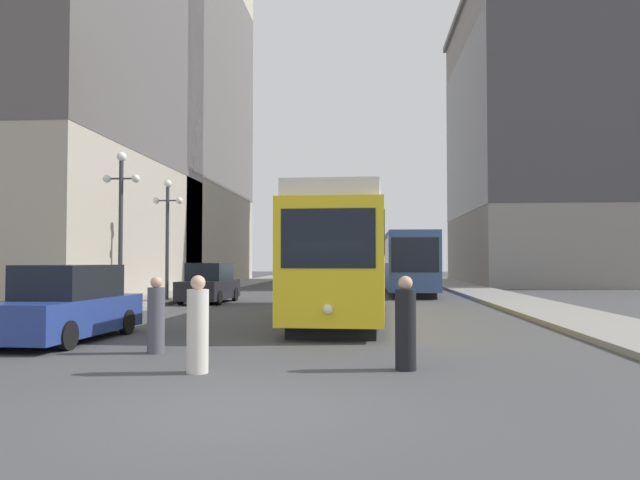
# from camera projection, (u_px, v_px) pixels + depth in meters

# --- Properties ---
(ground_plane) EXTENTS (200.00, 200.00, 0.00)m
(ground_plane) POSITION_uv_depth(u_px,v_px,m) (240.00, 411.00, 7.70)
(ground_plane) COLOR #424244
(sidewalk_left) EXTENTS (3.06, 120.00, 0.15)m
(sidewalk_left) POSITION_uv_depth(u_px,v_px,m) (241.00, 284.00, 48.19)
(sidewalk_left) COLOR gray
(sidewalk_left) RESTS_ON ground
(sidewalk_right) EXTENTS (3.06, 120.00, 0.15)m
(sidewalk_right) POSITION_uv_depth(u_px,v_px,m) (453.00, 284.00, 46.92)
(sidewalk_right) COLOR gray
(sidewalk_right) RESTS_ON ground
(streetcar) EXTENTS (3.05, 14.14, 3.89)m
(streetcar) POSITION_uv_depth(u_px,v_px,m) (347.00, 256.00, 20.88)
(streetcar) COLOR black
(streetcar) RESTS_ON ground
(transit_bus) EXTENTS (2.64, 11.77, 3.45)m
(transit_bus) POSITION_uv_depth(u_px,v_px,m) (407.00, 260.00, 35.11)
(transit_bus) COLOR black
(transit_bus) RESTS_ON ground
(parked_car_left_near) EXTENTS (2.04, 4.41, 1.82)m
(parked_car_left_near) POSITION_uv_depth(u_px,v_px,m) (209.00, 284.00, 27.58)
(parked_car_left_near) COLOR black
(parked_car_left_near) RESTS_ON ground
(parked_car_left_mid) EXTENTS (2.06, 4.72, 1.82)m
(parked_car_left_mid) POSITION_uv_depth(u_px,v_px,m) (67.00, 306.00, 14.47)
(parked_car_left_mid) COLOR black
(parked_car_left_mid) RESTS_ON ground
(pedestrian_crossing_near) EXTENTS (0.37, 0.37, 1.65)m
(pedestrian_crossing_near) POSITION_uv_depth(u_px,v_px,m) (406.00, 326.00, 10.59)
(pedestrian_crossing_near) COLOR black
(pedestrian_crossing_near) RESTS_ON ground
(pedestrian_crossing_far) EXTENTS (0.37, 0.37, 1.67)m
(pedestrian_crossing_far) POSITION_uv_depth(u_px,v_px,m) (198.00, 327.00, 10.32)
(pedestrian_crossing_far) COLOR beige
(pedestrian_crossing_far) RESTS_ON ground
(pedestrian_on_sidewalk) EXTENTS (0.36, 0.36, 1.59)m
(pedestrian_on_sidewalk) POSITION_uv_depth(u_px,v_px,m) (156.00, 317.00, 12.52)
(pedestrian_on_sidewalk) COLOR #4C4C56
(pedestrian_on_sidewalk) RESTS_ON ground
(lamp_post_left_near) EXTENTS (1.41, 0.36, 5.82)m
(lamp_post_left_near) POSITION_uv_depth(u_px,v_px,m) (121.00, 206.00, 22.34)
(lamp_post_left_near) COLOR #333338
(lamp_post_left_near) RESTS_ON sidewalk_left
(lamp_post_left_far) EXTENTS (1.41, 0.36, 5.49)m
(lamp_post_left_far) POSITION_uv_depth(u_px,v_px,m) (167.00, 221.00, 27.57)
(lamp_post_left_far) COLOR #333338
(lamp_post_left_far) RESTS_ON sidewalk_left
(building_left_corner) EXTENTS (13.45, 19.92, 30.18)m
(building_left_corner) POSITION_uv_depth(u_px,v_px,m) (45.00, 18.00, 33.77)
(building_left_corner) COLOR #A89E8E
(building_left_corner) RESTS_ON ground
(building_left_midblock) EXTENTS (13.14, 23.12, 31.75)m
(building_left_midblock) POSITION_uv_depth(u_px,v_px,m) (154.00, 90.00, 50.87)
(building_left_midblock) COLOR #B2A893
(building_left_midblock) RESTS_ON ground
(building_right_corner) EXTENTS (11.08, 21.02, 23.86)m
(building_right_corner) POSITION_uv_depth(u_px,v_px,m) (526.00, 138.00, 50.84)
(building_right_corner) COLOR gray
(building_right_corner) RESTS_ON ground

